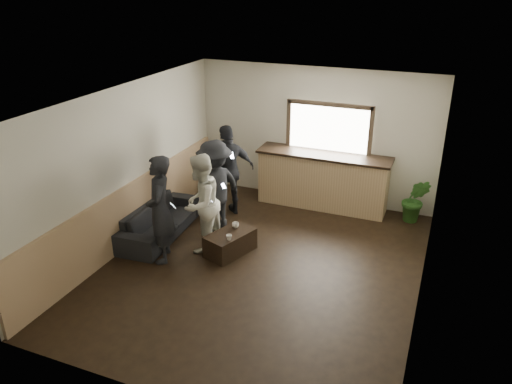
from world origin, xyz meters
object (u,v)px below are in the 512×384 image
at_px(cup_a, 235,225).
at_px(person_d, 228,171).
at_px(person_c, 215,187).
at_px(person_a, 160,210).
at_px(sofa, 159,220).
at_px(potted_plant, 415,200).
at_px(bar_counter, 323,177).
at_px(person_b, 201,203).
at_px(cup_b, 229,237).
at_px(coffee_table, 230,243).

xyz_separation_m(cup_a, person_d, (-0.69, 1.20, 0.48)).
bearing_deg(person_c, person_a, 5.64).
height_order(sofa, potted_plant, potted_plant).
xyz_separation_m(bar_counter, sofa, (-2.45, -2.35, -0.35)).
height_order(bar_counter, person_d, bar_counter).
height_order(cup_a, person_b, person_b).
xyz_separation_m(cup_a, potted_plant, (2.80, 2.21, 0.02)).
bearing_deg(person_a, person_c, 137.57).
height_order(sofa, person_c, person_c).
height_order(potted_plant, person_c, person_c).
relative_size(cup_b, person_c, 0.06).
bearing_deg(potted_plant, cup_a, -141.72).
relative_size(cup_a, person_a, 0.07).
height_order(potted_plant, person_b, person_b).
relative_size(bar_counter, person_a, 1.47).
xyz_separation_m(cup_b, person_c, (-0.69, 0.91, 0.45)).
height_order(cup_b, potted_plant, potted_plant).
xyz_separation_m(person_a, person_c, (0.37, 1.28, -0.04)).
height_order(bar_counter, person_c, bar_counter).
distance_m(person_a, person_c, 1.34).
height_order(person_a, person_c, person_a).
relative_size(cup_a, person_d, 0.07).
relative_size(person_a, person_c, 1.05).
bearing_deg(coffee_table, person_b, -176.17).
relative_size(potted_plant, person_a, 0.49).
bearing_deg(person_c, potted_plant, 138.72).
distance_m(coffee_table, cup_a, 0.32).
distance_m(bar_counter, cup_b, 2.84).
bearing_deg(person_b, cup_b, 75.52).
bearing_deg(cup_b, sofa, 167.43).
distance_m(coffee_table, cup_b, 0.34).
height_order(coffee_table, person_c, person_c).
bearing_deg(cup_b, cup_a, 100.62).
xyz_separation_m(bar_counter, person_b, (-1.48, -2.51, 0.23)).
bearing_deg(person_c, cup_b, 58.82).
bearing_deg(person_d, cup_b, 69.74).
distance_m(sofa, cup_b, 1.62).
bearing_deg(cup_b, coffee_table, 111.44).
bearing_deg(person_c, cup_a, 73.95).
relative_size(coffee_table, cup_b, 8.96).
bearing_deg(person_d, cup_a, 74.36).
relative_size(cup_b, person_a, 0.05).
height_order(potted_plant, person_d, person_d).
height_order(coffee_table, person_a, person_a).
bearing_deg(person_a, potted_plant, 102.28).
height_order(cup_b, person_d, person_d).
distance_m(bar_counter, person_b, 2.92).
bearing_deg(person_b, cup_a, 118.12).
distance_m(person_b, person_d, 1.46).
xyz_separation_m(cup_b, potted_plant, (2.72, 2.65, 0.02)).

